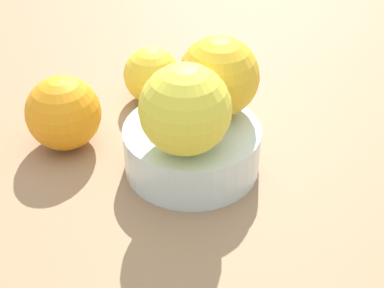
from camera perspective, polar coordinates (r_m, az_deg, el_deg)
ground_plane at (r=56.87cm, az=0.00°, el=-3.11°), size 110.00×110.00×2.00cm
fruit_bowl at (r=54.89cm, az=0.00°, el=-0.50°), size 13.51×13.51×4.69cm
orange_in_bowl_0 at (r=48.55cm, az=-0.70°, el=3.57°), size 8.31×8.31×8.31cm
orange_in_bowl_1 at (r=53.85cm, az=3.04°, el=6.84°), size 7.97×7.97×7.97cm
orange_loose_0 at (r=58.68cm, az=-13.09°, el=3.12°), size 7.81×7.81×7.81cm
orange_loose_1 at (r=65.43cm, az=-4.15°, el=7.10°), size 6.67×6.67×6.67cm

